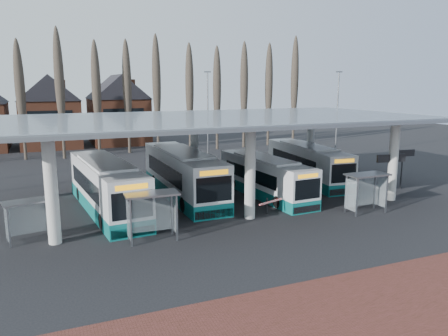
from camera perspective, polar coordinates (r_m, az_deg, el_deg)
name	(u,v)px	position (r m, az deg, el deg)	size (l,w,h in m)	color
ground	(268,229)	(26.92, 5.73, -7.97)	(140.00, 140.00, 0.00)	black
brick_strip	(428,329)	(18.24, 25.05, -18.54)	(70.00, 10.00, 0.03)	brown
station_canopy	(218,125)	(32.86, -0.78, 5.65)	(32.00, 16.00, 6.34)	silver
poplar_row	(143,84)	(56.68, -10.52, 10.79)	(45.10, 1.10, 14.50)	#473D33
townhouse_row	(11,105)	(66.47, -26.05, 7.42)	(36.80, 10.30, 12.25)	brown
lamp_post_b	(208,113)	(51.78, -2.13, 7.17)	(0.80, 0.16, 10.17)	slate
lamp_post_c	(337,113)	(53.35, 14.57, 6.94)	(0.80, 0.16, 10.17)	slate
bus_0	(106,187)	(31.36, -15.13, -2.42)	(3.82, 12.90, 3.53)	silver
bus_1	(183,175)	(34.27, -5.42, -0.87)	(2.87, 13.20, 3.66)	silver
bus_2	(265,177)	(34.58, 5.32, -1.22)	(2.95, 11.21, 3.08)	silver
bus_3	(307,164)	(40.50, 10.76, 0.56)	(3.61, 12.08, 3.31)	silver
shelter_0	(27,211)	(26.85, -24.31, -5.17)	(2.71, 1.71, 2.33)	gray
shelter_1	(151,205)	(24.89, -9.48, -4.82)	(3.02, 1.60, 2.75)	gray
shelter_2	(365,184)	(31.36, 17.98, -2.00)	(2.94, 1.49, 2.71)	gray
info_sign_0	(391,162)	(35.09, 20.97, 0.77)	(2.35, 0.51, 3.52)	black
info_sign_1	(403,156)	(39.20, 22.31, 1.43)	(2.24, 0.35, 3.33)	black
barrier	(270,203)	(29.45, 6.00, -4.54)	(2.14, 1.01, 1.13)	black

